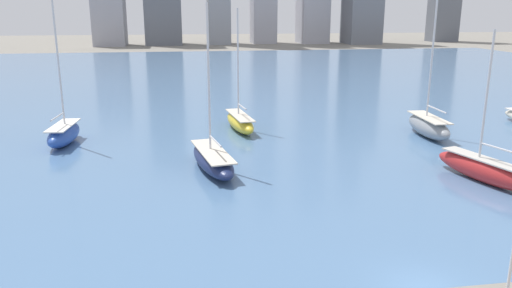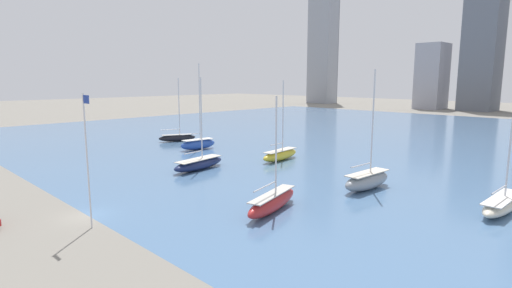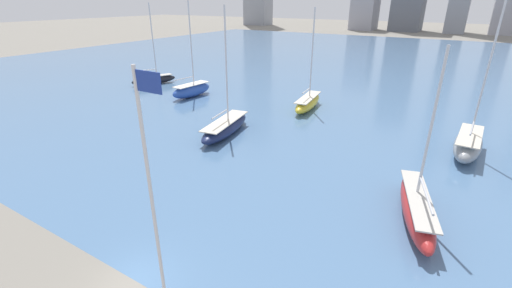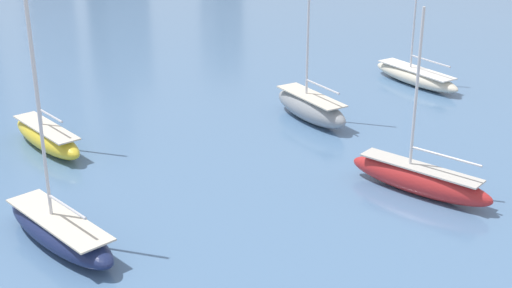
{
  "view_description": "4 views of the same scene",
  "coord_description": "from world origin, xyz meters",
  "px_view_note": "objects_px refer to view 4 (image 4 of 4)",
  "views": [
    {
      "loc": [
        -11.09,
        -19.42,
        12.81
      ],
      "look_at": [
        -6.03,
        12.95,
        3.93
      ],
      "focal_mm": 35.0,
      "sensor_mm": 36.0,
      "label": 1
    },
    {
      "loc": [
        37.58,
        -14.7,
        12.95
      ],
      "look_at": [
        3.37,
        19.7,
        5.15
      ],
      "focal_mm": 28.0,
      "sensor_mm": 36.0,
      "label": 2
    },
    {
      "loc": [
        12.67,
        -8.51,
        13.79
      ],
      "look_at": [
        -2.04,
        15.63,
        1.8
      ],
      "focal_mm": 24.0,
      "sensor_mm": 36.0,
      "label": 3
    },
    {
      "loc": [
        -18.58,
        -13.42,
        19.31
      ],
      "look_at": [
        1.09,
        15.55,
        5.07
      ],
      "focal_mm": 50.0,
      "sensor_mm": 36.0,
      "label": 4
    }
  ],
  "objects_px": {
    "sailboat_yellow": "(47,137)",
    "sailboat_gray": "(311,107)",
    "sailboat_red": "(419,179)",
    "sailboat_cream": "(416,76)",
    "sailboat_navy": "(60,230)"
  },
  "relations": [
    {
      "from": "sailboat_yellow",
      "to": "sailboat_gray",
      "type": "bearing_deg",
      "value": -23.75
    },
    {
      "from": "sailboat_gray",
      "to": "sailboat_red",
      "type": "height_order",
      "value": "sailboat_gray"
    },
    {
      "from": "sailboat_cream",
      "to": "sailboat_navy",
      "type": "relative_size",
      "value": 0.8
    },
    {
      "from": "sailboat_cream",
      "to": "sailboat_yellow",
      "type": "relative_size",
      "value": 0.82
    },
    {
      "from": "sailboat_navy",
      "to": "sailboat_gray",
      "type": "bearing_deg",
      "value": 8.86
    },
    {
      "from": "sailboat_yellow",
      "to": "sailboat_red",
      "type": "distance_m",
      "value": 25.68
    },
    {
      "from": "sailboat_yellow",
      "to": "sailboat_cream",
      "type": "bearing_deg",
      "value": -13.23
    },
    {
      "from": "sailboat_navy",
      "to": "sailboat_red",
      "type": "distance_m",
      "value": 21.29
    },
    {
      "from": "sailboat_cream",
      "to": "sailboat_navy",
      "type": "bearing_deg",
      "value": -164.18
    },
    {
      "from": "sailboat_cream",
      "to": "sailboat_red",
      "type": "bearing_deg",
      "value": -134.48
    },
    {
      "from": "sailboat_yellow",
      "to": "sailboat_navy",
      "type": "xyz_separation_m",
      "value": [
        -3.94,
        -13.47,
        -0.06
      ]
    },
    {
      "from": "sailboat_yellow",
      "to": "sailboat_red",
      "type": "height_order",
      "value": "sailboat_yellow"
    },
    {
      "from": "sailboat_gray",
      "to": "sailboat_red",
      "type": "relative_size",
      "value": 1.24
    },
    {
      "from": "sailboat_gray",
      "to": "sailboat_navy",
      "type": "height_order",
      "value": "sailboat_gray"
    },
    {
      "from": "sailboat_yellow",
      "to": "sailboat_gray",
      "type": "height_order",
      "value": "sailboat_gray"
    }
  ]
}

